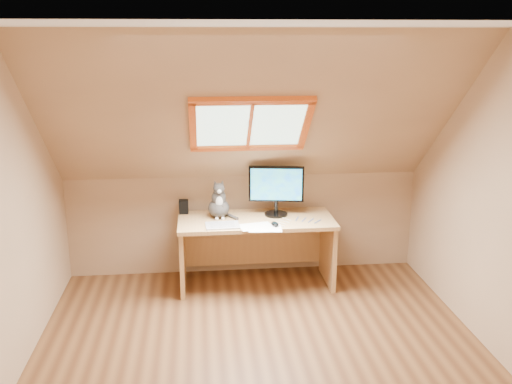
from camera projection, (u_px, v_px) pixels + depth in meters
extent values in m
plane|color=brown|center=(264.00, 362.00, 4.24)|extent=(3.50, 3.50, 0.00)
cube|color=tan|center=(316.00, 337.00, 2.25)|extent=(3.50, 0.02, 2.40)
cube|color=tan|center=(0.00, 216.00, 3.75)|extent=(0.02, 3.50, 2.40)
cube|color=tan|center=(505.00, 201.00, 4.10)|extent=(0.02, 3.50, 2.40)
cube|color=tan|center=(244.00, 224.00, 5.79)|extent=(3.50, 0.02, 1.00)
cube|color=silver|center=(283.00, 25.00, 2.86)|extent=(3.50, 1.95, 0.02)
cube|color=tan|center=(251.00, 116.00, 4.73)|extent=(3.50, 1.56, 1.41)
cube|color=#B2E0CC|center=(250.00, 123.00, 4.82)|extent=(0.90, 0.53, 0.48)
cube|color=orange|center=(250.00, 123.00, 4.82)|extent=(1.02, 0.64, 0.59)
cube|color=tan|center=(256.00, 221.00, 5.40)|extent=(1.47, 0.64, 0.04)
cube|color=tan|center=(183.00, 256.00, 5.42)|extent=(0.04, 0.58, 0.63)
cube|color=tan|center=(328.00, 251.00, 5.56)|extent=(0.04, 0.58, 0.63)
cube|color=tan|center=(253.00, 243.00, 5.77)|extent=(1.37, 0.03, 0.44)
cylinder|color=black|center=(276.00, 214.00, 5.50)|extent=(0.22, 0.22, 0.02)
cylinder|color=black|center=(276.00, 207.00, 5.48)|extent=(0.04, 0.04, 0.12)
cube|color=black|center=(276.00, 184.00, 5.42)|extent=(0.52, 0.12, 0.34)
cube|color=#092FB8|center=(276.00, 185.00, 5.40)|extent=(0.48, 0.08, 0.30)
ellipsoid|color=#403B39|center=(219.00, 208.00, 5.43)|extent=(0.22, 0.26, 0.18)
ellipsoid|color=#403B39|center=(219.00, 198.00, 5.39)|extent=(0.14, 0.14, 0.19)
ellipsoid|color=silver|center=(219.00, 202.00, 5.34)|extent=(0.07, 0.04, 0.11)
ellipsoid|color=#403B39|center=(219.00, 188.00, 5.32)|extent=(0.11, 0.10, 0.10)
sphere|color=silver|center=(219.00, 191.00, 5.28)|extent=(0.04, 0.04, 0.04)
cone|color=#403B39|center=(215.00, 183.00, 5.32)|extent=(0.05, 0.05, 0.06)
cone|color=#403B39|center=(222.00, 183.00, 5.33)|extent=(0.05, 0.05, 0.06)
cube|color=black|center=(184.00, 207.00, 5.55)|extent=(0.09, 0.09, 0.13)
cube|color=#B2B2B7|center=(222.00, 225.00, 5.19)|extent=(0.32, 0.23, 0.01)
ellipsoid|color=black|center=(275.00, 224.00, 5.19)|extent=(0.08, 0.12, 0.04)
cube|color=white|center=(255.00, 228.00, 5.14)|extent=(0.33, 0.27, 0.00)
cube|color=white|center=(255.00, 227.00, 5.14)|extent=(0.32, 0.24, 0.00)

